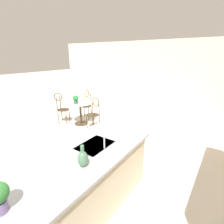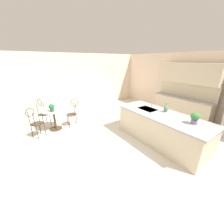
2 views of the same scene
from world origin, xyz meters
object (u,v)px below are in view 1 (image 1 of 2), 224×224
(chair_near_window, at_px, (87,103))
(vase_on_counter, at_px, (83,158))
(bistro_table, at_px, (81,111))
(potted_plant_on_table, at_px, (76,99))
(chair_by_island, at_px, (94,112))
(chair_toward_desk, at_px, (61,106))

(chair_near_window, relative_size, vase_on_counter, 3.62)
(bistro_table, bearing_deg, vase_on_counter, 45.05)
(potted_plant_on_table, bearing_deg, chair_by_island, 93.72)
(chair_near_window, xyz_separation_m, potted_plant_on_table, (0.73, 0.21, 0.32))
(chair_toward_desk, bearing_deg, vase_on_counter, 53.91)
(chair_by_island, height_order, chair_toward_desk, same)
(bistro_table, height_order, vase_on_counter, vase_on_counter)
(chair_toward_desk, relative_size, potted_plant_on_table, 3.96)
(chair_near_window, distance_m, chair_toward_desk, 0.93)
(chair_near_window, xyz_separation_m, vase_on_counter, (3.25, 2.92, 0.46))
(vase_on_counter, bearing_deg, chair_toward_desk, -126.09)
(chair_by_island, distance_m, vase_on_counter, 3.27)
(chair_near_window, height_order, potted_plant_on_table, chair_near_window)
(bistro_table, relative_size, chair_by_island, 0.77)
(chair_near_window, distance_m, vase_on_counter, 4.39)
(bistro_table, relative_size, chair_toward_desk, 0.77)
(potted_plant_on_table, bearing_deg, vase_on_counter, 47.07)
(chair_by_island, xyz_separation_m, vase_on_counter, (2.56, 1.99, 0.46))
(chair_by_island, bearing_deg, chair_toward_desk, -82.50)
(bistro_table, distance_m, vase_on_counter, 3.78)
(chair_near_window, bearing_deg, potted_plant_on_table, 16.25)
(chair_near_window, xyz_separation_m, chair_toward_desk, (0.86, -0.36, 0.00))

